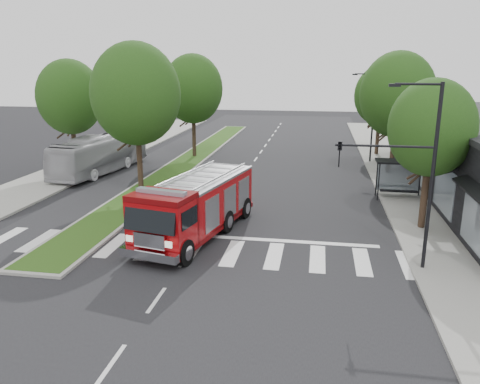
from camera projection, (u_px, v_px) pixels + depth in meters
name	position (u px, v px, depth m)	size (l,w,h in m)	color
ground	(206.00, 230.00, 25.35)	(140.00, 140.00, 0.00)	black
sidewalk_right	(413.00, 191.00, 32.83)	(5.00, 80.00, 0.15)	gray
sidewalk_left	(58.00, 176.00, 37.18)	(5.00, 80.00, 0.15)	gray
median	(189.00, 160.00, 43.43)	(3.00, 50.00, 0.15)	gray
bus_shelter	(400.00, 169.00, 30.77)	(3.20, 1.60, 2.61)	black
tree_right_near	(432.00, 128.00, 23.96)	(4.40, 4.40, 8.05)	black
tree_right_mid	(397.00, 95.00, 35.12)	(5.60, 5.60, 9.72)	black
tree_right_far	(381.00, 95.00, 44.81)	(5.00, 5.00, 8.73)	black
tree_median_near	(136.00, 94.00, 30.24)	(5.80, 5.80, 10.16)	black
tree_median_far	(193.00, 89.00, 43.65)	(5.60, 5.60, 9.72)	black
tree_left_mid	(70.00, 97.00, 37.41)	(5.20, 5.20, 9.16)	black
streetlight_right_near	(411.00, 165.00, 19.25)	(4.08, 0.22, 8.00)	black
streetlight_right_far	(371.00, 113.00, 41.54)	(2.11, 0.20, 8.00)	black
fire_engine	(196.00, 206.00, 24.16)	(4.76, 9.85, 3.28)	#610507
city_bus	(101.00, 154.00, 38.64)	(2.59, 11.08, 3.09)	#ACACB0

